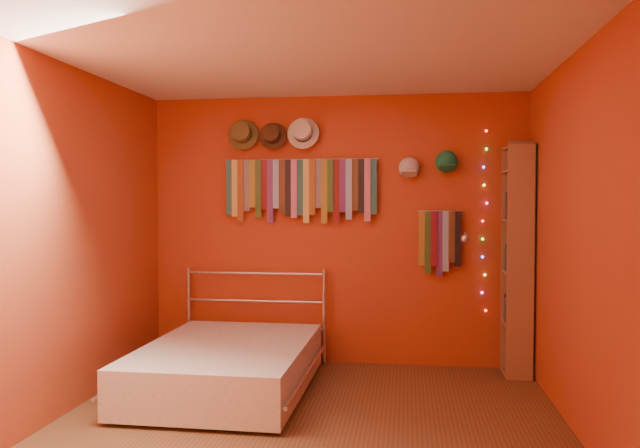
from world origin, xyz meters
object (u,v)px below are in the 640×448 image
at_px(bookshelf, 523,259).
at_px(tie_rack, 300,186).
at_px(reading_lamp, 465,238).
at_px(bed, 227,366).

bearing_deg(bookshelf, tie_rack, 175.53).
xyz_separation_m(reading_lamp, bed, (-1.91, -0.78, -0.98)).
height_order(tie_rack, bed, tie_rack).
distance_m(reading_lamp, bookshelf, 0.53).
height_order(reading_lamp, bookshelf, bookshelf).
distance_m(bookshelf, bed, 2.67).
relative_size(tie_rack, reading_lamp, 4.38).
bearing_deg(reading_lamp, bed, -157.81).
bearing_deg(bed, reading_lamp, 22.77).
height_order(tie_rack, bookshelf, bookshelf).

